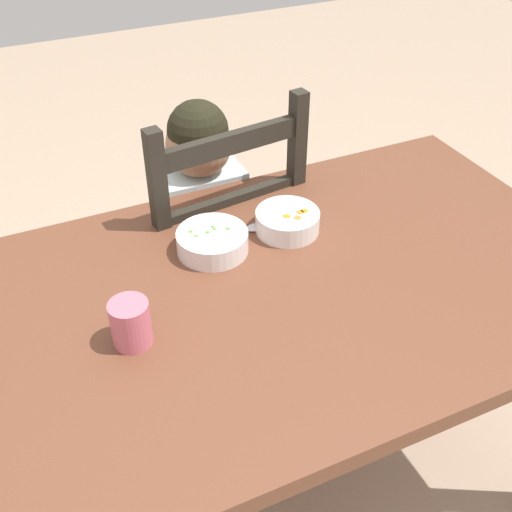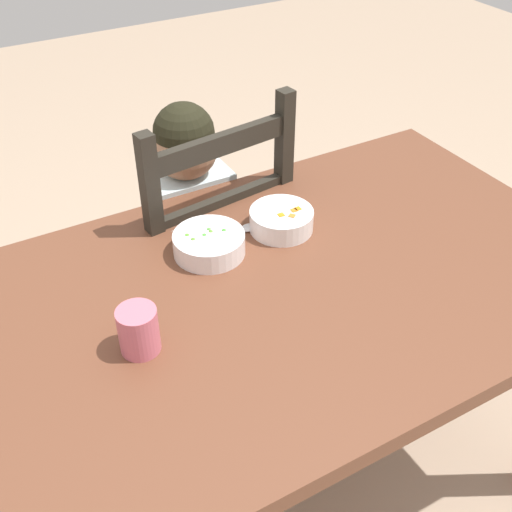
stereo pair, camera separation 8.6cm
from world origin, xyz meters
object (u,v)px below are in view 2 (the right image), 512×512
Objects in this scene: child_figure at (194,220)px; bowl_of_carrots at (281,219)px; bowl_of_peas at (209,243)px; spoon at (257,225)px; drinking_cup at (139,330)px; dining_chair at (199,266)px; dining_table at (251,330)px.

child_figure reaches higher than bowl_of_carrots.
bowl_of_peas is 1.07× the size of bowl_of_carrots.
spoon is 0.45m from drinking_cup.
spoon is (0.04, -0.26, 0.29)m from dining_chair.
bowl_of_carrots is 1.60× the size of drinking_cup.
dining_chair is 0.44m from bowl_of_peas.
bowl_of_peas is (-0.01, 0.17, 0.12)m from dining_table.
bowl_of_carrots is at bearing -37.54° from spoon.
child_figure is (0.08, 0.46, -0.02)m from dining_table.
drinking_cup is (-0.24, -0.20, 0.02)m from bowl_of_peas.
child_figure is 10.41× the size of drinking_cup.
child_figure reaches higher than spoon.
child_figure is 0.34m from bowl_of_peas.
drinking_cup is (-0.42, -0.20, 0.02)m from bowl_of_carrots.
dining_table is 0.21m from bowl_of_peas.
dining_table is at bearing -122.59° from spoon.
bowl_of_carrots is 0.47m from drinking_cup.
dining_chair is 10.84× the size of drinking_cup.
spoon is at bearing 57.41° from dining_table.
dining_chair is 7.26× the size of spoon.
bowl_of_carrots is 0.06m from spoon.
drinking_cup is (-0.33, -0.49, 0.17)m from child_figure.
dining_chair is at bearing 55.68° from drinking_cup.
drinking_cup is at bearing -123.98° from child_figure.
drinking_cup reaches higher than dining_table.
child_figure is (-0.01, -0.00, 0.16)m from dining_chair.
dining_chair is 0.68m from drinking_cup.
dining_table is 0.26m from spoon.
child_figure reaches higher than dining_table.
drinking_cup is at bearing -124.32° from dining_chair.
bowl_of_carrots is at bearing 43.78° from dining_table.
spoon is (0.13, 0.20, 0.10)m from dining_table.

